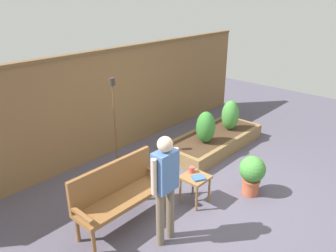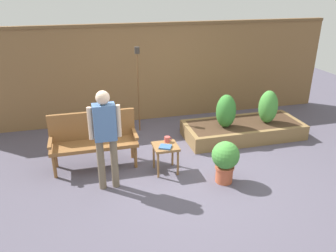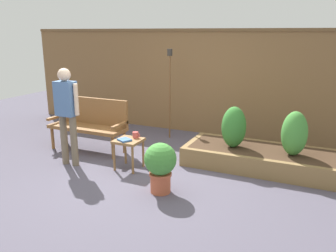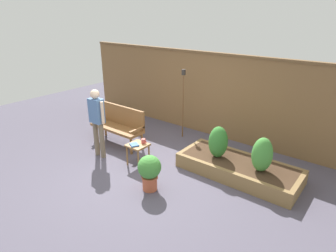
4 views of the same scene
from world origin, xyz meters
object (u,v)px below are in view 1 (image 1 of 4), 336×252
object	(u,v)px
book_on_table	(198,178)
cup_on_table	(192,170)
shrub_far_corner	(230,115)
potted_boxwood	(252,173)
person_by_bench	(165,182)
shrub_near_bench	(206,127)
garden_bench	(118,190)
tiki_torch	(114,109)
side_table	(195,181)

from	to	relation	value
book_on_table	cup_on_table	bearing A→B (deg)	95.00
book_on_table	shrub_far_corner	xyz separation A→B (m)	(2.37, 0.94, 0.14)
potted_boxwood	person_by_bench	distance (m)	1.88
potted_boxwood	shrub_near_bench	bearing A→B (deg)	66.43
potted_boxwood	book_on_table	bearing A→B (deg)	150.82
garden_bench	shrub_near_bench	distance (m)	2.58
cup_on_table	shrub_far_corner	distance (m)	2.40
shrub_near_bench	person_by_bench	xyz separation A→B (m)	(-2.39, -1.10, 0.30)
shrub_near_bench	tiki_torch	distance (m)	1.90
book_on_table	potted_boxwood	size ratio (longest dim) A/B	0.27
shrub_near_bench	cup_on_table	bearing A→B (deg)	-151.77
book_on_table	tiki_torch	distance (m)	2.01
shrub_far_corner	person_by_bench	world-z (taller)	person_by_bench
garden_bench	potted_boxwood	xyz separation A→B (m)	(1.94, -1.08, -0.14)
garden_bench	tiki_torch	size ratio (longest dim) A/B	0.81
side_table	person_by_bench	xyz separation A→B (m)	(-0.96, -0.24, 0.54)
shrub_far_corner	book_on_table	bearing A→B (deg)	-158.42
garden_bench	potted_boxwood	size ratio (longest dim) A/B	2.09
side_table	shrub_far_corner	xyz separation A→B (m)	(2.35, 0.86, 0.24)
garden_bench	shrub_far_corner	xyz separation A→B (m)	(3.47, 0.33, 0.09)
shrub_far_corner	garden_bench	bearing A→B (deg)	-174.59
book_on_table	shrub_near_bench	world-z (taller)	shrub_near_bench
side_table	cup_on_table	xyz separation A→B (m)	(0.06, 0.12, 0.13)
side_table	potted_boxwood	bearing A→B (deg)	-33.83
book_on_table	potted_boxwood	distance (m)	0.97
cup_on_table	person_by_bench	bearing A→B (deg)	-160.32
book_on_table	garden_bench	bearing A→B (deg)	178.64
garden_bench	potted_boxwood	bearing A→B (deg)	-29.03
cup_on_table	shrub_near_bench	world-z (taller)	shrub_near_bench
shrub_far_corner	tiki_torch	world-z (taller)	tiki_torch
garden_bench	cup_on_table	bearing A→B (deg)	-19.02
side_table	shrub_far_corner	bearing A→B (deg)	20.08
cup_on_table	garden_bench	bearing A→B (deg)	160.98
potted_boxwood	shrub_far_corner	xyz separation A→B (m)	(1.53, 1.41, 0.23)
cup_on_table	tiki_torch	distance (m)	1.82
book_on_table	tiki_torch	world-z (taller)	tiki_torch
garden_bench	potted_boxwood	world-z (taller)	garden_bench
book_on_table	tiki_torch	bearing A→B (deg)	120.40
shrub_near_bench	tiki_torch	world-z (taller)	tiki_torch
potted_boxwood	shrub_near_bench	xyz separation A→B (m)	(0.61, 1.41, 0.23)
garden_bench	tiki_torch	world-z (taller)	tiki_torch
book_on_table	person_by_bench	distance (m)	1.05
garden_bench	shrub_near_bench	size ratio (longest dim) A/B	2.17
garden_bench	person_by_bench	bearing A→B (deg)	-78.21
side_table	garden_bench	bearing A→B (deg)	154.78
shrub_far_corner	cup_on_table	bearing A→B (deg)	-162.14
side_table	shrub_near_bench	size ratio (longest dim) A/B	0.72
book_on_table	shrub_far_corner	distance (m)	2.55
potted_boxwood	shrub_far_corner	size ratio (longest dim) A/B	1.02
potted_boxwood	shrub_far_corner	bearing A→B (deg)	42.64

